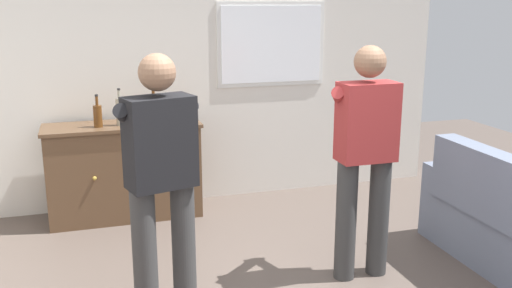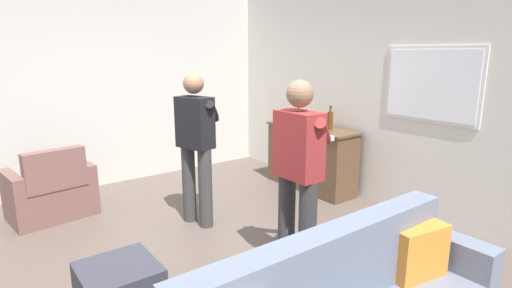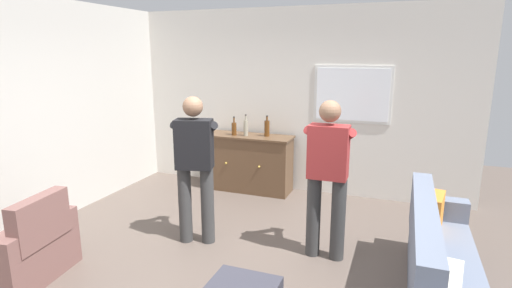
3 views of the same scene
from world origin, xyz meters
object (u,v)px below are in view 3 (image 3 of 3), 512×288
sideboard_cabinet (248,163)px  couch (440,274)px  armchair (24,251)px  bottle_liquor_amber (234,128)px  bottle_spirits_clear (246,128)px  bottle_wine_green (267,128)px  person_standing_left (195,163)px  person_standing_right (328,172)px

sideboard_cabinet → couch: bearing=-41.2°
armchair → bottle_liquor_amber: (0.85, 3.07, 0.70)m
couch → bottle_spirits_clear: (-2.63, 2.25, 0.67)m
armchair → bottle_wine_green: bearing=66.8°
sideboard_cabinet → person_standing_left: (0.10, -1.85, 0.49)m
couch → person_standing_left: person_standing_left is taller
couch → person_standing_right: 1.37m
bottle_spirits_clear → armchair: bearing=-108.8°
person_standing_left → bottle_spirits_clear: bearing=93.7°
sideboard_cabinet → bottle_wine_green: size_ratio=4.37×
person_standing_left → person_standing_right: (1.45, 0.17, 0.00)m
bottle_spirits_clear → person_standing_right: size_ratio=0.20×
sideboard_cabinet → person_standing_left: bearing=-86.8°
bottle_wine_green → bottle_liquor_amber: 0.51m
sideboard_cabinet → bottle_wine_green: bottle_wine_green is taller
couch → bottle_liquor_amber: bearing=141.6°
sideboard_cabinet → bottle_liquor_amber: (-0.21, -0.06, 0.55)m
bottle_spirits_clear → sideboard_cabinet: bearing=74.8°
bottle_spirits_clear → person_standing_right: person_standing_right is taller
couch → bottle_wine_green: bottle_wine_green is taller
bottle_liquor_amber → person_standing_left: (0.31, -1.79, -0.05)m
couch → person_standing_right: bearing=150.0°
bottle_liquor_amber → bottle_spirits_clear: bottle_spirits_clear is taller
armchair → bottle_spirits_clear: bottle_spirits_clear is taller
couch → armchair: couch is taller
armchair → person_standing_left: size_ratio=0.57×
bottle_wine_green → armchair: bearing=-113.2°
bottle_liquor_amber → bottle_spirits_clear: bearing=3.2°
bottle_liquor_amber → person_standing_right: (1.76, -1.62, -0.05)m
couch → bottle_spirits_clear: size_ratio=7.02×
armchair → bottle_wine_green: (1.36, 3.17, 0.72)m
person_standing_right → bottle_liquor_amber: bearing=137.3°
sideboard_cabinet → person_standing_left: 1.91m
person_standing_left → bottle_wine_green: bearing=84.1°
armchair → bottle_spirits_clear: size_ratio=2.88×
bottle_wine_green → person_standing_right: person_standing_right is taller
sideboard_cabinet → person_standing_right: (1.55, -1.68, 0.49)m
couch → person_standing_left: size_ratio=1.39×
sideboard_cabinet → bottle_spirits_clear: bearing=-105.2°
bottle_spirits_clear → couch: bearing=-40.5°
sideboard_cabinet → person_standing_right: person_standing_right is taller
bottle_wine_green → person_standing_left: size_ratio=0.19×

